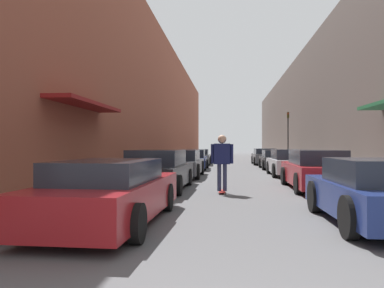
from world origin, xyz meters
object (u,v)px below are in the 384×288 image
at_px(parked_car_left_4, 198,157).
at_px(traffic_light, 288,132).
at_px(parked_car_left_1, 158,171).
at_px(parked_car_right_4, 265,157).
at_px(parked_car_left_0, 111,192).
at_px(parked_car_right_0, 378,192).
at_px(parked_car_right_2, 289,163).
at_px(parked_car_right_3, 275,160).
at_px(skateboarder, 222,157).
at_px(parked_car_left_2, 181,164).
at_px(parked_car_left_3, 192,160).
at_px(parked_car_right_1, 315,170).

relative_size(parked_car_left_4, traffic_light, 1.20).
distance_m(parked_car_left_1, parked_car_right_4, 18.45).
distance_m(parked_car_left_0, parked_car_right_0, 5.09).
distance_m(parked_car_left_1, parked_car_right_2, 8.42).
height_order(parked_car_left_0, parked_car_left_4, parked_car_left_4).
distance_m(parked_car_right_3, skateboarder, 13.01).
relative_size(parked_car_right_4, skateboarder, 2.44).
xyz_separation_m(parked_car_right_2, traffic_light, (1.62, 10.77, 1.91)).
distance_m(parked_car_right_0, traffic_light, 22.54).
distance_m(parked_car_left_1, parked_car_left_4, 16.96).
height_order(parked_car_left_0, parked_car_left_2, parked_car_left_2).
bearing_deg(traffic_light, parked_car_right_2, -98.57).
relative_size(parked_car_left_1, parked_car_right_0, 1.21).
bearing_deg(parked_car_right_4, parked_car_right_2, -89.23).
distance_m(parked_car_right_0, skateboarder, 5.39).
bearing_deg(parked_car_right_3, parked_car_right_0, -90.62).
xyz_separation_m(parked_car_left_0, parked_car_right_0, (5.07, 0.39, 0.01)).
bearing_deg(parked_car_left_2, parked_car_left_3, 89.89).
bearing_deg(parked_car_left_0, parked_car_right_2, 66.28).
relative_size(parked_car_left_1, parked_car_right_1, 1.02).
bearing_deg(parked_car_left_2, parked_car_left_0, -89.84).
bearing_deg(parked_car_right_0, parked_car_left_0, -175.60).
bearing_deg(parked_car_right_3, parked_car_left_2, -128.64).
bearing_deg(parked_car_left_2, traffic_light, 59.91).
relative_size(parked_car_left_0, parked_car_left_4, 0.98).
relative_size(parked_car_right_0, parked_car_right_3, 0.97).
xyz_separation_m(parked_car_left_3, parked_car_right_1, (5.25, -10.37, 0.06)).
bearing_deg(parked_car_left_1, parked_car_right_1, 6.95).
distance_m(parked_car_right_0, parked_car_right_2, 11.61).
xyz_separation_m(parked_car_right_1, parked_car_right_3, (0.03, 11.24, -0.06)).
height_order(parked_car_right_1, parked_car_right_3, parked_car_right_1).
xyz_separation_m(parked_car_left_2, skateboarder, (2.09, -5.99, 0.50)).
relative_size(parked_car_left_4, parked_car_right_4, 1.07).
height_order(parked_car_left_2, parked_car_right_4, parked_car_left_2).
xyz_separation_m(parked_car_left_4, skateboarder, (2.21, -17.67, 0.54)).
xyz_separation_m(parked_car_left_1, parked_car_right_0, (5.19, -5.14, -0.04)).
relative_size(parked_car_left_1, parked_car_right_2, 1.18).
height_order(skateboarder, traffic_light, traffic_light).
bearing_deg(parked_car_left_4, parked_car_left_2, -89.40).
bearing_deg(parked_car_left_0, parked_car_left_4, 90.39).
relative_size(parked_car_right_4, traffic_light, 1.12).
distance_m(parked_car_left_2, parked_car_left_3, 5.74).
distance_m(parked_car_left_0, traffic_light, 23.87).
height_order(parked_car_right_1, parked_car_right_2, parked_car_right_1).
distance_m(parked_car_left_0, parked_car_left_2, 10.81).
distance_m(parked_car_right_1, parked_car_right_2, 5.81).
xyz_separation_m(parked_car_right_2, parked_car_right_4, (-0.15, 11.22, -0.01)).
height_order(parked_car_right_4, traffic_light, traffic_light).
distance_m(parked_car_left_0, parked_car_left_4, 22.50).
height_order(parked_car_right_0, parked_car_right_4, parked_car_right_4).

